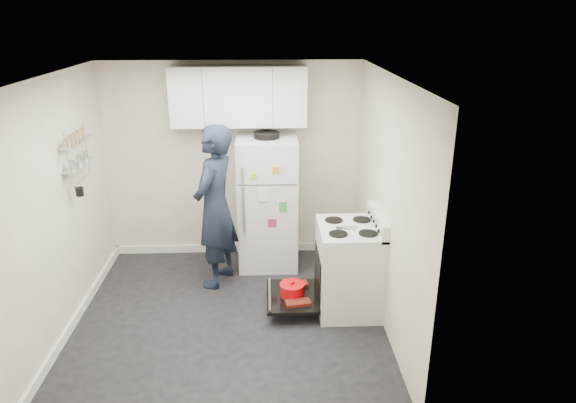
{
  "coord_description": "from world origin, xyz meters",
  "views": [
    {
      "loc": [
        0.42,
        -4.69,
        3.05
      ],
      "look_at": [
        0.65,
        0.66,
        1.05
      ],
      "focal_mm": 32.0,
      "sensor_mm": 36.0,
      "label": 1
    }
  ],
  "objects_px": {
    "electric_range": "(347,269)",
    "person": "(215,207)",
    "open_oven_door": "(292,293)",
    "refrigerator": "(268,202)"
  },
  "relations": [
    {
      "from": "electric_range",
      "to": "refrigerator",
      "type": "bearing_deg",
      "value": 127.43
    },
    {
      "from": "person",
      "to": "electric_range",
      "type": "bearing_deg",
      "value": 86.66
    },
    {
      "from": "open_oven_door",
      "to": "refrigerator",
      "type": "bearing_deg",
      "value": 102.92
    },
    {
      "from": "open_oven_door",
      "to": "person",
      "type": "bearing_deg",
      "value": 143.34
    },
    {
      "from": "person",
      "to": "open_oven_door",
      "type": "bearing_deg",
      "value": 73.61
    },
    {
      "from": "open_oven_door",
      "to": "refrigerator",
      "type": "xyz_separation_m",
      "value": [
        -0.25,
        1.1,
        0.64
      ]
    },
    {
      "from": "open_oven_door",
      "to": "person",
      "type": "relative_size",
      "value": 0.37
    },
    {
      "from": "refrigerator",
      "to": "person",
      "type": "xyz_separation_m",
      "value": [
        -0.6,
        -0.47,
        0.13
      ]
    },
    {
      "from": "electric_range",
      "to": "person",
      "type": "bearing_deg",
      "value": 156.4
    },
    {
      "from": "electric_range",
      "to": "refrigerator",
      "type": "xyz_separation_m",
      "value": [
        -0.84,
        1.1,
        0.36
      ]
    }
  ]
}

